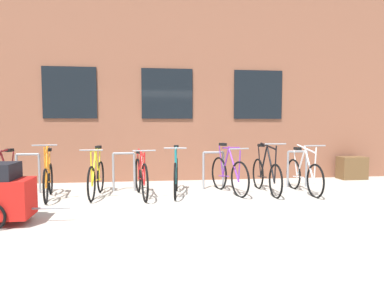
# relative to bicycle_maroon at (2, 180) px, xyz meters

# --- Properties ---
(ground_plane) EXTENTS (42.00, 42.00, 0.00)m
(ground_plane) POSITION_rel_bicycle_maroon_xyz_m (3.33, -1.25, -0.39)
(ground_plane) COLOR #B2ADA0
(storefront_building) EXTENTS (28.00, 7.88, 4.91)m
(storefront_building) POSITION_rel_bicycle_maroon_xyz_m (3.33, 5.87, 2.07)
(storefront_building) COLOR brown
(storefront_building) RESTS_ON ground
(bike_rack) EXTENTS (6.51, 0.05, 0.86)m
(bike_rack) POSITION_rel_bicycle_maroon_xyz_m (3.28, 0.65, 0.12)
(bike_rack) COLOR gray
(bike_rack) RESTS_ON ground
(bicycle_maroon) EXTENTS (0.44, 1.78, 1.03)m
(bicycle_maroon) POSITION_rel_bicycle_maroon_xyz_m (0.00, 0.00, 0.00)
(bicycle_maroon) COLOR black
(bicycle_maroon) RESTS_ON ground
(bicycle_yellow) EXTENTS (0.44, 1.65, 1.04)m
(bicycle_yellow) POSITION_rel_bicycle_maroon_xyz_m (1.75, 0.17, -0.01)
(bicycle_yellow) COLOR black
(bicycle_yellow) RESTS_ON ground
(bicycle_orange) EXTENTS (0.44, 1.62, 1.11)m
(bicycle_orange) POSITION_rel_bicycle_maroon_xyz_m (0.83, 0.09, -0.01)
(bicycle_orange) COLOR black
(bicycle_orange) RESTS_ON ground
(bicycle_black) EXTENTS (0.44, 1.79, 1.11)m
(bicycle_black) POSITION_rel_bicycle_maroon_xyz_m (5.32, 0.05, 0.01)
(bicycle_black) COLOR black
(bicycle_black) RESTS_ON ground
(bicycle_teal) EXTENTS (0.44, 1.76, 1.04)m
(bicycle_teal) POSITION_rel_bicycle_maroon_xyz_m (3.39, 0.14, 0.01)
(bicycle_teal) COLOR black
(bicycle_teal) RESTS_ON ground
(bicycle_purple) EXTENTS (0.54, 1.68, 1.08)m
(bicycle_purple) POSITION_rel_bicycle_maroon_xyz_m (4.53, 0.15, 0.02)
(bicycle_purple) COLOR black
(bicycle_purple) RESTS_ON ground
(bicycle_white) EXTENTS (0.44, 1.71, 1.07)m
(bicycle_white) POSITION_rel_bicycle_maroon_xyz_m (6.12, -0.05, -0.00)
(bicycle_white) COLOR black
(bicycle_white) RESTS_ON ground
(bicycle_red) EXTENTS (0.44, 1.77, 1.00)m
(bicycle_red) POSITION_rel_bicycle_maroon_xyz_m (2.66, 0.02, 0.01)
(bicycle_red) COLOR black
(bicycle_red) RESTS_ON ground
(planter_box) EXTENTS (0.70, 0.44, 0.60)m
(planter_box) POSITION_rel_bicycle_maroon_xyz_m (8.26, 1.60, -0.09)
(planter_box) COLOR brown
(planter_box) RESTS_ON ground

